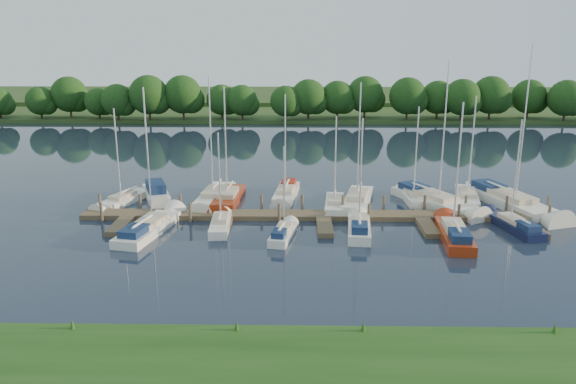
{
  "coord_description": "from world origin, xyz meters",
  "views": [
    {
      "loc": [
        -2.16,
        -36.33,
        14.43
      ],
      "look_at": [
        -2.91,
        8.0,
        2.2
      ],
      "focal_mm": 35.0,
      "sensor_mm": 36.0,
      "label": 1
    }
  ],
  "objects_px": {
    "sailboat_n_0": "(123,201)",
    "motorboat": "(157,194)",
    "sailboat_n_5": "(334,205)",
    "sailboat_s_2": "(283,234)",
    "dock": "(323,218)"
  },
  "relations": [
    {
      "from": "sailboat_n_0",
      "to": "sailboat_n_5",
      "type": "height_order",
      "value": "sailboat_n_0"
    },
    {
      "from": "dock",
      "to": "sailboat_s_2",
      "type": "distance_m",
      "value": 5.27
    },
    {
      "from": "sailboat_s_2",
      "to": "sailboat_n_0",
      "type": "bearing_deg",
      "value": 159.88
    },
    {
      "from": "sailboat_n_0",
      "to": "sailboat_n_5",
      "type": "bearing_deg",
      "value": -162.78
    },
    {
      "from": "sailboat_n_0",
      "to": "motorboat",
      "type": "height_order",
      "value": "sailboat_n_0"
    },
    {
      "from": "dock",
      "to": "sailboat_n_5",
      "type": "height_order",
      "value": "sailboat_n_5"
    },
    {
      "from": "dock",
      "to": "sailboat_n_5",
      "type": "distance_m",
      "value": 3.5
    },
    {
      "from": "sailboat_n_0",
      "to": "sailboat_n_5",
      "type": "distance_m",
      "value": 18.98
    },
    {
      "from": "sailboat_n_0",
      "to": "motorboat",
      "type": "distance_m",
      "value": 3.18
    },
    {
      "from": "motorboat",
      "to": "sailboat_n_0",
      "type": "bearing_deg",
      "value": 13.72
    },
    {
      "from": "sailboat_s_2",
      "to": "motorboat",
      "type": "bearing_deg",
      "value": 149.48
    },
    {
      "from": "sailboat_n_5",
      "to": "motorboat",
      "type": "bearing_deg",
      "value": -5.35
    },
    {
      "from": "dock",
      "to": "sailboat_s_2",
      "type": "relative_size",
      "value": 5.57
    },
    {
      "from": "sailboat_n_0",
      "to": "sailboat_n_5",
      "type": "relative_size",
      "value": 1.05
    },
    {
      "from": "motorboat",
      "to": "sailboat_s_2",
      "type": "relative_size",
      "value": 0.95
    }
  ]
}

